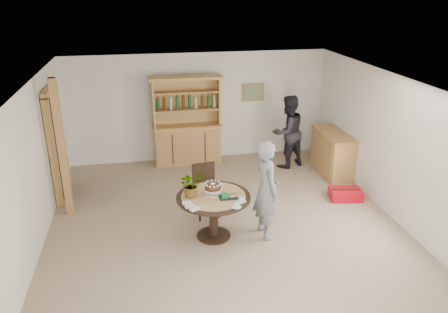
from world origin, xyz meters
TOP-DOWN VIEW (x-y plane):
  - ground at (0.00, 0.00)m, footprint 7.00×7.00m
  - room_shell at (0.00, 0.01)m, footprint 6.04×7.04m
  - doorway at (-2.93, 2.00)m, footprint 0.13×1.10m
  - pine_post at (-2.70, 1.20)m, footprint 0.12×0.12m
  - hutch at (-0.30, 3.24)m, footprint 1.62×0.54m
  - sideboard at (2.74, 2.00)m, footprint 0.54×1.26m
  - dining_table at (-0.25, -0.08)m, footprint 1.20×1.20m
  - dining_chair at (-0.26, 0.75)m, footprint 0.47×0.47m
  - birthday_cake at (-0.25, -0.03)m, footprint 0.30×0.30m
  - flower_vase at (-0.60, -0.03)m, footprint 0.47×0.44m
  - gift_tray at (-0.04, -0.20)m, footprint 0.30×0.20m
  - coffee_cup_a at (0.15, -0.36)m, footprint 0.15×0.15m
  - coffee_cup_b at (0.03, -0.53)m, footprint 0.15×0.15m
  - napkins at (-0.66, -0.39)m, footprint 0.24×0.33m
  - teen_boy at (0.60, -0.18)m, footprint 0.47×0.65m
  - adult_person at (1.89, 2.59)m, footprint 0.99×0.89m
  - red_suitcase at (2.50, 0.78)m, footprint 0.66×0.49m

SIDE VIEW (x-z plane):
  - ground at x=0.00m, z-range 0.00..0.00m
  - red_suitcase at x=2.50m, z-range 0.00..0.21m
  - sideboard at x=2.74m, z-range 0.00..0.94m
  - dining_chair at x=-0.26m, z-range 0.06..1.01m
  - dining_table at x=-0.25m, z-range 0.22..0.98m
  - hutch at x=-0.30m, z-range -0.33..1.71m
  - napkins at x=-0.66m, z-range 0.76..0.79m
  - gift_tray at x=-0.04m, z-range 0.75..0.83m
  - coffee_cup_b at x=0.03m, z-range 0.75..0.84m
  - coffee_cup_a at x=0.15m, z-range 0.76..0.84m
  - adult_person at x=1.89m, z-range 0.00..1.66m
  - teen_boy at x=0.60m, z-range 0.00..1.67m
  - birthday_cake at x=-0.25m, z-range 0.78..0.98m
  - flower_vase at x=-0.60m, z-range 0.76..1.18m
  - doorway at x=-2.93m, z-range 0.02..2.20m
  - pine_post at x=-2.70m, z-range 0.00..2.50m
  - room_shell at x=0.00m, z-range 0.48..3.00m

